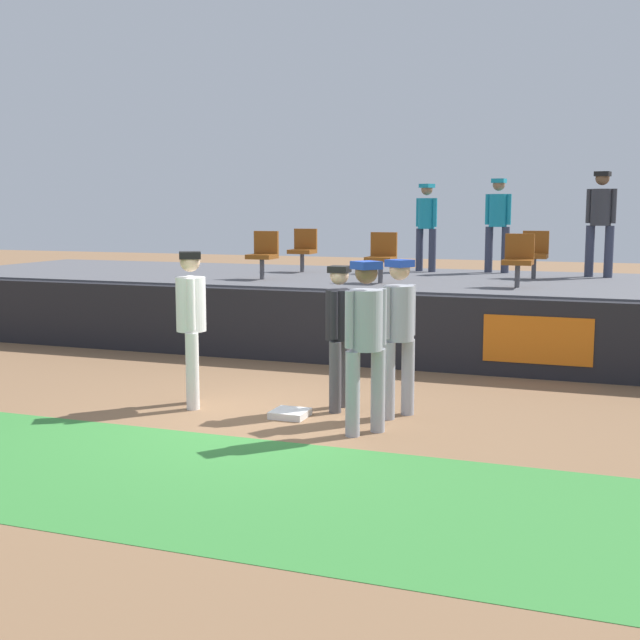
# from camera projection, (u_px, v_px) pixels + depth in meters

# --- Properties ---
(ground_plane) EXTENTS (60.00, 60.00, 0.00)m
(ground_plane) POSITION_uv_depth(u_px,v_px,m) (265.00, 418.00, 9.45)
(ground_plane) COLOR #846042
(grass_foreground_strip) EXTENTS (18.00, 2.80, 0.01)m
(grass_foreground_strip) POSITION_uv_depth(u_px,v_px,m) (164.00, 477.00, 7.38)
(grass_foreground_strip) COLOR #388438
(grass_foreground_strip) RESTS_ON ground_plane
(first_base) EXTENTS (0.40, 0.40, 0.08)m
(first_base) POSITION_uv_depth(u_px,v_px,m) (290.00, 414.00, 9.49)
(first_base) COLOR white
(first_base) RESTS_ON ground_plane
(player_fielder_home) EXTENTS (0.49, 0.60, 1.87)m
(player_fielder_home) POSITION_uv_depth(u_px,v_px,m) (192.00, 318.00, 9.89)
(player_fielder_home) COLOR white
(player_fielder_home) RESTS_ON ground_plane
(player_runner_visitor) EXTENTS (0.47, 0.47, 1.81)m
(player_runner_visitor) POSITION_uv_depth(u_px,v_px,m) (399.00, 327.00, 9.37)
(player_runner_visitor) COLOR #9EA3AD
(player_runner_visitor) RESTS_ON ground_plane
(player_coach_visitor) EXTENTS (0.49, 0.49, 1.84)m
(player_coach_visitor) POSITION_uv_depth(u_px,v_px,m) (366.00, 335.00, 8.65)
(player_coach_visitor) COLOR #9EA3AD
(player_coach_visitor) RESTS_ON ground_plane
(player_umpire) EXTENTS (0.34, 0.48, 1.72)m
(player_umpire) POSITION_uv_depth(u_px,v_px,m) (339.00, 327.00, 9.72)
(player_umpire) COLOR #4C4C51
(player_umpire) RESTS_ON ground_plane
(field_wall) EXTENTS (18.00, 0.26, 1.12)m
(field_wall) POSITION_uv_depth(u_px,v_px,m) (357.00, 329.00, 12.54)
(field_wall) COLOR black
(field_wall) RESTS_ON ground_plane
(bleacher_platform) EXTENTS (18.00, 4.80, 1.14)m
(bleacher_platform) POSITION_uv_depth(u_px,v_px,m) (399.00, 309.00, 14.94)
(bleacher_platform) COLOR #59595E
(bleacher_platform) RESTS_ON ground_plane
(seat_back_right) EXTENTS (0.46, 0.44, 0.84)m
(seat_back_right) POSITION_uv_depth(u_px,v_px,m) (535.00, 252.00, 14.64)
(seat_back_right) COLOR #4C4C51
(seat_back_right) RESTS_ON bleacher_platform
(seat_front_center) EXTENTS (0.45, 0.44, 0.84)m
(seat_front_center) POSITION_uv_depth(u_px,v_px,m) (382.00, 255.00, 13.75)
(seat_front_center) COLOR #4C4C51
(seat_front_center) RESTS_ON bleacher_platform
(seat_front_left) EXTENTS (0.45, 0.44, 0.84)m
(seat_front_left) POSITION_uv_depth(u_px,v_px,m) (264.00, 252.00, 14.49)
(seat_front_left) COLOR #4C4C51
(seat_front_left) RESTS_ON bleacher_platform
(seat_back_left) EXTENTS (0.47, 0.44, 0.84)m
(seat_back_left) POSITION_uv_depth(u_px,v_px,m) (303.00, 248.00, 16.14)
(seat_back_left) COLOR #4C4C51
(seat_back_left) RESTS_ON bleacher_platform
(seat_front_right) EXTENTS (0.45, 0.44, 0.84)m
(seat_front_right) POSITION_uv_depth(u_px,v_px,m) (518.00, 257.00, 12.99)
(seat_front_right) COLOR #4C4C51
(seat_front_right) RESTS_ON bleacher_platform
(spectator_hooded) EXTENTS (0.52, 0.42, 1.89)m
(spectator_hooded) POSITION_uv_depth(u_px,v_px,m) (601.00, 216.00, 14.80)
(spectator_hooded) COLOR #33384C
(spectator_hooded) RESTS_ON bleacher_platform
(spectator_capped) EXTENTS (0.45, 0.42, 1.71)m
(spectator_capped) POSITION_uv_depth(u_px,v_px,m) (426.00, 221.00, 16.15)
(spectator_capped) COLOR #33384C
(spectator_capped) RESTS_ON bleacher_platform
(spectator_casual) EXTENTS (0.50, 0.38, 1.80)m
(spectator_casual) POSITION_uv_depth(u_px,v_px,m) (498.00, 218.00, 15.85)
(spectator_casual) COLOR #33384C
(spectator_casual) RESTS_ON bleacher_platform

